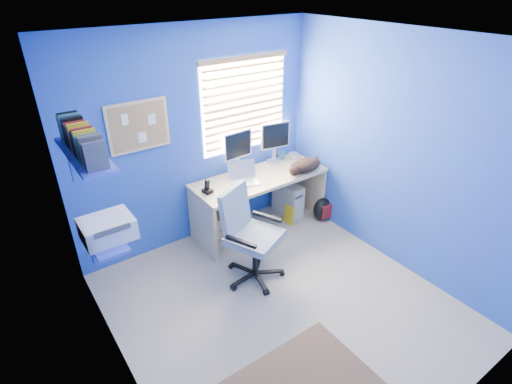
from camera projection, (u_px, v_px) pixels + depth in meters
floor at (281, 305)px, 3.99m from camera, size 3.00×3.20×0.00m
ceiling at (293, 41)px, 2.79m from camera, size 3.00×3.20×0.00m
wall_back at (197, 140)px, 4.53m from camera, size 3.00×0.01×2.50m
wall_front at (466, 309)px, 2.25m from camera, size 3.00×0.01×2.50m
wall_left at (110, 261)px, 2.63m from camera, size 0.01×3.20×2.50m
wall_right at (398, 155)px, 4.15m from camera, size 0.01×3.20×2.50m
desk at (260, 203)px, 5.04m from camera, size 1.68×0.65×0.74m
laptop at (244, 174)px, 4.66m from camera, size 0.40×0.36×0.22m
monitor_left at (237, 152)px, 4.83m from camera, size 0.41×0.15×0.54m
monitor_right at (274, 142)px, 5.10m from camera, size 0.41×0.19×0.54m
phone at (207, 186)px, 4.46m from camera, size 0.11×0.13×0.17m
mug at (282, 156)px, 5.28m from camera, size 0.10×0.09×0.10m
cd_spindle at (293, 156)px, 5.32m from camera, size 0.13×0.13×0.07m
cat at (305, 165)px, 4.95m from camera, size 0.50×0.34×0.16m
tower_pc at (288, 199)px, 5.41m from camera, size 0.23×0.45×0.45m
drawer_boxes at (219, 228)px, 4.84m from camera, size 0.35×0.28×0.41m
yellow_book at (289, 215)px, 5.25m from camera, size 0.03×0.17×0.24m
backpack at (322, 209)px, 5.30m from camera, size 0.28×0.22×0.32m
office_chair at (250, 247)px, 4.20m from camera, size 0.79×0.79×1.03m
window_blinds at (245, 105)px, 4.69m from camera, size 1.15×0.05×1.10m
corkboard at (139, 126)px, 4.04m from camera, size 0.64×0.02×0.52m
wall_shelves at (94, 187)px, 3.15m from camera, size 0.42×0.90×1.05m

